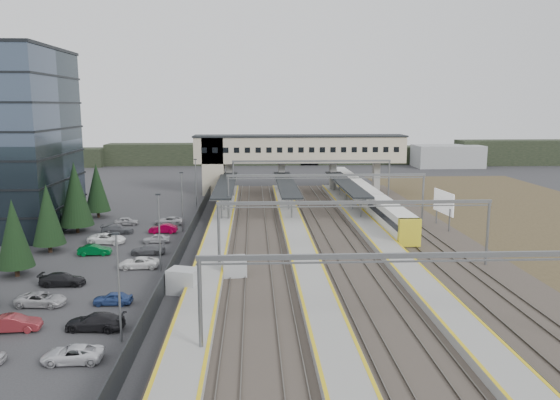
{
  "coord_description": "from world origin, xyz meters",
  "views": [
    {
      "loc": [
        1.59,
        -62.41,
        16.79
      ],
      "look_at": [
        5.19,
        11.08,
        4.0
      ],
      "focal_mm": 35.0,
      "sensor_mm": 36.0,
      "label": 1
    }
  ],
  "objects": [
    {
      "name": "fence",
      "position": [
        -6.5,
        5.0,
        1.0
      ],
      "size": [
        0.08,
        90.0,
        2.0
      ],
      "color": "#26282B",
      "rests_on": "ground"
    },
    {
      "name": "train",
      "position": [
        20.0,
        26.77,
        1.9
      ],
      "size": [
        2.65,
        55.29,
        3.33
      ],
      "color": "white",
      "rests_on": "ground"
    },
    {
      "name": "ground",
      "position": [
        0.0,
        0.0,
        0.0
      ],
      "size": [
        220.0,
        220.0,
        0.0
      ],
      "primitive_type": "plane",
      "color": "#2B2B2D",
      "rests_on": "ground"
    },
    {
      "name": "relay_cabin_near",
      "position": [
        -4.79,
        -14.74,
        1.12
      ],
      "size": [
        3.17,
        2.7,
        2.24
      ],
      "color": "#979A9C",
      "rests_on": "ground"
    },
    {
      "name": "footbridge",
      "position": [
        7.7,
        42.0,
        7.93
      ],
      "size": [
        40.4,
        6.4,
        11.2
      ],
      "color": "#B6AF8B",
      "rests_on": "ground"
    },
    {
      "name": "canopies",
      "position": [
        7.0,
        27.0,
        3.92
      ],
      "size": [
        23.1,
        30.0,
        3.28
      ],
      "color": "black",
      "rests_on": "ground"
    },
    {
      "name": "gantries",
      "position": [
        12.0,
        3.0,
        6.0
      ],
      "size": [
        28.4,
        62.28,
        7.17
      ],
      "color": "slate",
      "rests_on": "ground"
    },
    {
      "name": "car_park",
      "position": [
        -13.55,
        -6.55,
        0.6
      ],
      "size": [
        10.69,
        44.47,
        1.29
      ],
      "color": "#AAAAAF",
      "rests_on": "ground"
    },
    {
      "name": "lampposts",
      "position": [
        -8.0,
        1.25,
        4.34
      ],
      "size": [
        0.5,
        53.25,
        8.07
      ],
      "color": "slate",
      "rests_on": "ground"
    },
    {
      "name": "treeline_far",
      "position": [
        23.81,
        92.28,
        2.95
      ],
      "size": [
        170.0,
        19.0,
        7.0
      ],
      "color": "black",
      "rests_on": "ground"
    },
    {
      "name": "conifer_row",
      "position": [
        -22.0,
        -3.86,
        4.84
      ],
      "size": [
        4.42,
        49.82,
        9.5
      ],
      "color": "black",
      "rests_on": "ground"
    },
    {
      "name": "rail_corridor",
      "position": [
        9.34,
        5.0,
        0.29
      ],
      "size": [
        34.0,
        90.0,
        0.92
      ],
      "color": "#3C362E",
      "rests_on": "ground"
    },
    {
      "name": "relay_cabin_far",
      "position": [
        -0.36,
        -10.45,
        1.05
      ],
      "size": [
        2.49,
        2.16,
        2.1
      ],
      "color": "#979A9C",
      "rests_on": "ground"
    },
    {
      "name": "billboard",
      "position": [
        27.62,
        9.97,
        3.52
      ],
      "size": [
        0.7,
        6.11,
        5.23
      ],
      "color": "slate",
      "rests_on": "ground"
    }
  ]
}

